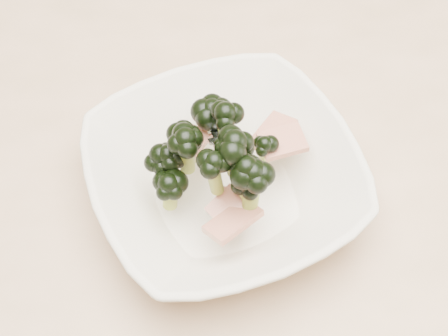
{
  "coord_description": "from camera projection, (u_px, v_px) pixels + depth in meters",
  "views": [
    {
      "loc": [
        -0.09,
        -0.36,
        1.31
      ],
      "look_at": [
        -0.04,
        -0.02,
        0.8
      ],
      "focal_mm": 50.0,
      "sensor_mm": 36.0,
      "label": 1
    }
  ],
  "objects": [
    {
      "name": "dining_table",
      "position": [
        253.0,
        221.0,
        0.75
      ],
      "size": [
        1.2,
        0.8,
        0.75
      ],
      "color": "tan",
      "rests_on": "ground"
    },
    {
      "name": "broccoli_dish",
      "position": [
        223.0,
        174.0,
        0.63
      ],
      "size": [
        0.33,
        0.33,
        0.13
      ],
      "color": "beige",
      "rests_on": "dining_table"
    }
  ]
}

